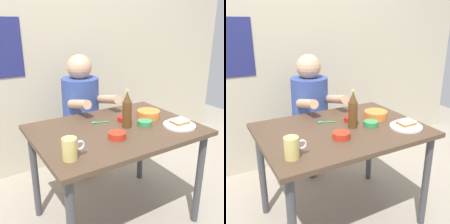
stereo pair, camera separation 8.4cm
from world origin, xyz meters
TOP-DOWN VIEW (x-y plane):
  - ground_plane at (0.00, 0.00)m, footprint 6.00×6.00m
  - wall_back at (-0.00, 1.05)m, footprint 4.40×0.09m
  - dining_table at (0.00, 0.00)m, footprint 1.10×0.80m
  - stool at (0.04, 0.63)m, footprint 0.34×0.34m
  - person_seated at (0.04, 0.62)m, footprint 0.33×0.56m
  - plate_orange at (0.39, -0.20)m, footprint 0.22×0.22m
  - sandwich at (0.39, -0.20)m, footprint 0.11×0.09m
  - beer_mug at (-0.43, -0.24)m, footprint 0.13×0.08m
  - beer_bottle at (0.07, -0.02)m, footprint 0.06×0.06m
  - sambal_bowl_red at (0.12, 0.08)m, footprint 0.10×0.10m
  - dip_bowl_green at (0.20, -0.06)m, footprint 0.10×0.10m
  - soup_bowl_orange at (0.32, 0.05)m, footprint 0.17×0.17m
  - sauce_bowl_chili at (-0.08, -0.14)m, footprint 0.11×0.11m
  - spoon at (-0.07, 0.15)m, footprint 0.12×0.05m

SIDE VIEW (x-z plane):
  - ground_plane at x=0.00m, z-range 0.00..0.00m
  - stool at x=0.04m, z-range 0.12..0.57m
  - dining_table at x=0.00m, z-range 0.28..1.02m
  - spoon at x=-0.07m, z-range 0.74..0.75m
  - plate_orange at x=0.39m, z-range 0.74..0.75m
  - sambal_bowl_red at x=0.12m, z-range 0.74..0.78m
  - dip_bowl_green at x=0.20m, z-range 0.74..0.78m
  - sauce_bowl_chili at x=-0.08m, z-range 0.74..0.78m
  - person_seated at x=0.04m, z-range 0.41..1.13m
  - soup_bowl_orange at x=0.32m, z-range 0.74..0.80m
  - sandwich at x=0.39m, z-range 0.75..0.79m
  - beer_mug at x=-0.43m, z-range 0.74..0.86m
  - beer_bottle at x=0.07m, z-range 0.73..0.99m
  - wall_back at x=0.00m, z-range 0.00..2.60m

